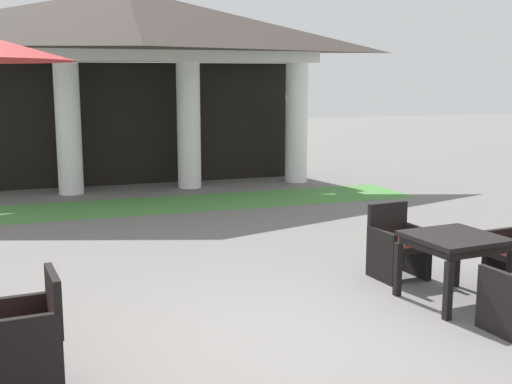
# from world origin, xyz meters

# --- Properties ---
(ground_plane) EXTENTS (60.00, 60.00, 0.00)m
(ground_plane) POSITION_xyz_m (0.00, 0.00, 0.00)
(ground_plane) COLOR slate
(background_pavilion) EXTENTS (8.67, 2.80, 4.13)m
(background_pavilion) POSITION_xyz_m (0.00, 8.74, 3.13)
(background_pavilion) COLOR white
(background_pavilion) RESTS_ON ground
(lawn_strip) EXTENTS (10.47, 1.71, 0.01)m
(lawn_strip) POSITION_xyz_m (0.00, 6.86, 0.00)
(lawn_strip) COLOR #47843D
(lawn_strip) RESTS_ON ground
(patio_chair_near_foreground_east) EXTENTS (0.58, 0.62, 0.92)m
(patio_chair_near_foreground_east) POSITION_xyz_m (-2.06, -0.20, 0.43)
(patio_chair_near_foreground_east) COLOR black
(patio_chair_near_foreground_east) RESTS_ON ground
(patio_table_mid_left) EXTENTS (0.97, 0.97, 0.73)m
(patio_table_mid_left) POSITION_xyz_m (2.22, 0.49, 0.63)
(patio_table_mid_left) COLOR black
(patio_table_mid_left) RESTS_ON ground
(patio_chair_mid_left_north) EXTENTS (0.62, 0.60, 0.88)m
(patio_chair_mid_left_north) POSITION_xyz_m (2.12, 1.47, 0.39)
(patio_chair_mid_left_north) COLOR black
(patio_chair_mid_left_north) RESTS_ON ground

